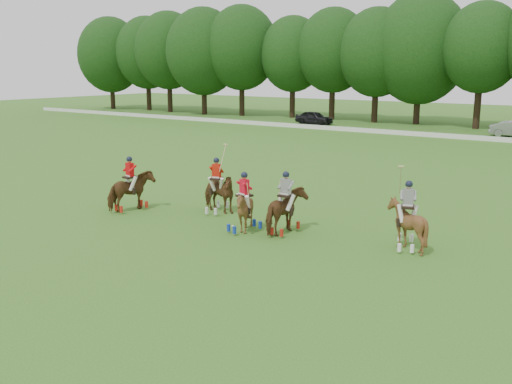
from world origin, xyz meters
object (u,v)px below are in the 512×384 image
Objects in this scene: polo_red_c at (244,210)px; polo_stripe_a at (286,211)px; polo_stripe_b at (407,224)px; polo_red_a at (131,191)px; polo_ball at (233,226)px; polo_red_b at (217,193)px; car_left at (314,118)px.

polo_stripe_a is at bearing 26.69° from polo_red_c.
polo_red_c is at bearing -165.09° from polo_stripe_b.
polo_stripe_a is (7.54, 0.94, -0.01)m from polo_red_a.
polo_stripe_a reaches higher than polo_ball.
polo_stripe_a is at bearing -13.72° from polo_red_b.
car_left is at bearing 108.07° from polo_red_a.
polo_red_b reaches higher than car_left.
polo_red_a reaches higher than polo_ball.
car_left is at bearing 113.36° from polo_red_b.
polo_stripe_a is 0.81× the size of polo_stripe_b.
polo_red_b is 1.23× the size of polo_stripe_a.
car_left is 1.84× the size of polo_red_c.
polo_red_a is 12.17m from polo_stripe_b.
polo_red_a is at bearing -172.88° from polo_stripe_a.
polo_stripe_a is (20.43, -38.57, 0.15)m from car_left.
polo_stripe_b is at bearing 8.51° from polo_red_a.
polo_ball is (18.23, -39.03, -0.70)m from car_left.
polo_ball is (2.01, -1.50, -0.85)m from polo_red_b.
polo_ball is at bearing -36.60° from polo_red_b.
car_left is 1.46× the size of polo_red_b.
polo_red_a reaches higher than polo_red_c.
polo_red_c is 6.13m from polo_stripe_b.
polo_red_c is (2.79, -1.75, -0.04)m from polo_red_b.
polo_ball is at bearing 161.87° from polo_red_c.
car_left is at bearing 123.47° from polo_stripe_b.
polo_red_b is 33.29× the size of polo_ball.
polo_red_b is 8.72m from polo_stripe_b.
polo_ball is (-0.77, 0.25, -0.82)m from polo_red_c.
car_left is 1.79× the size of polo_stripe_a.
polo_red_b reaches higher than polo_ball.
polo_stripe_b is (12.04, 1.80, -0.01)m from polo_red_a.
polo_stripe_b reaches higher than polo_red_a.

